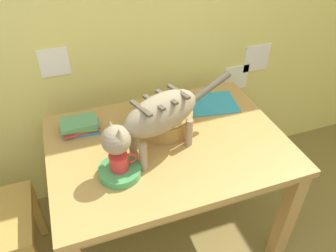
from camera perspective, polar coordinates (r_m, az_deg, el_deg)
name	(u,v)px	position (r m, az deg, el deg)	size (l,w,h in m)	color
dining_table	(168,156)	(1.69, 0.00, -5.17)	(1.15, 0.83, 0.73)	#B68A48
cat	(156,118)	(1.43, -2.10, 1.40)	(0.68, 0.29, 0.32)	gray
saucer_bowl	(120,171)	(1.48, -8.23, -7.66)	(0.19, 0.19, 0.04)	#419451
coffee_mug	(120,161)	(1.44, -8.30, -6.03)	(0.12, 0.08, 0.08)	red
magazine	(212,103)	(1.91, 7.50, 3.86)	(0.27, 0.22, 0.01)	#2B95BD
book_stack	(80,126)	(1.74, -14.90, 0.07)	(0.20, 0.14, 0.06)	#3889C6
wicker_basket	(162,118)	(1.71, -1.12, 1.35)	(0.32, 0.32, 0.09)	#AD813D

